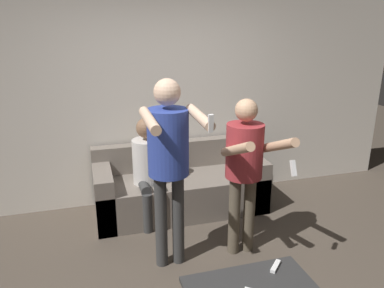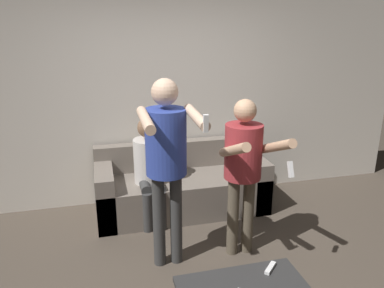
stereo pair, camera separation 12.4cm
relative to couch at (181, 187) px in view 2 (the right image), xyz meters
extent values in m
cube|color=silver|center=(-0.11, 0.43, 1.07)|extent=(6.40, 0.06, 2.70)
cube|color=slate|center=(0.00, -0.03, -0.06)|extent=(1.98, 0.79, 0.44)
cube|color=slate|center=(0.00, 0.28, 0.33)|extent=(1.98, 0.16, 0.34)
cube|color=slate|center=(-0.89, -0.03, 0.03)|extent=(0.20, 0.79, 0.63)
cube|color=slate|center=(0.89, -0.03, 0.03)|extent=(0.20, 0.79, 0.63)
cylinder|color=#383838|center=(-0.44, -1.02, 0.17)|extent=(0.11, 0.11, 0.90)
cylinder|color=#383838|center=(-0.28, -1.02, 0.17)|extent=(0.11, 0.11, 0.90)
cylinder|color=#2D429E|center=(-0.36, -1.02, 0.91)|extent=(0.35, 0.35, 0.58)
sphere|color=beige|center=(-0.36, -1.02, 1.34)|extent=(0.23, 0.23, 0.23)
cylinder|color=beige|center=(-0.55, -1.28, 1.18)|extent=(0.08, 0.53, 0.10)
cylinder|color=beige|center=(-0.16, -1.28, 1.18)|extent=(0.08, 0.53, 0.10)
cube|color=white|center=(-0.16, -1.54, 1.19)|extent=(0.04, 0.03, 0.13)
cylinder|color=brown|center=(0.28, -1.02, 0.12)|extent=(0.11, 0.11, 0.79)
cylinder|color=brown|center=(0.43, -1.02, 0.12)|extent=(0.11, 0.11, 0.79)
cylinder|color=#9E2D33|center=(0.36, -1.02, 0.76)|extent=(0.34, 0.34, 0.51)
sphere|color=tan|center=(0.36, -1.02, 1.14)|extent=(0.20, 0.20, 0.20)
cylinder|color=tan|center=(0.16, -1.28, 0.88)|extent=(0.08, 0.55, 0.29)
cylinder|color=tan|center=(0.55, -1.28, 0.88)|extent=(0.08, 0.55, 0.29)
cube|color=white|center=(0.55, -1.54, 0.77)|extent=(0.04, 0.08, 0.13)
cylinder|color=#383838|center=(-0.46, -0.41, -0.06)|extent=(0.11, 0.11, 0.44)
cylinder|color=#383838|center=(-0.31, -0.41, -0.06)|extent=(0.11, 0.11, 0.44)
cylinder|color=#383838|center=(-0.46, -0.25, 0.19)|extent=(0.11, 0.32, 0.11)
cylinder|color=#383838|center=(-0.31, -0.25, 0.19)|extent=(0.11, 0.32, 0.11)
cylinder|color=silver|center=(-0.39, -0.09, 0.41)|extent=(0.34, 0.34, 0.50)
sphere|color=brown|center=(-0.39, -0.09, 0.79)|extent=(0.23, 0.23, 0.23)
cylinder|color=#2D2D2D|center=(0.39, -1.83, -0.08)|extent=(0.04, 0.04, 0.39)
cube|color=white|center=(0.25, -1.89, 0.16)|extent=(0.13, 0.13, 0.02)
camera|label=1|loc=(-1.01, -3.98, 1.86)|focal=35.00mm
camera|label=2|loc=(-0.89, -4.02, 1.86)|focal=35.00mm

